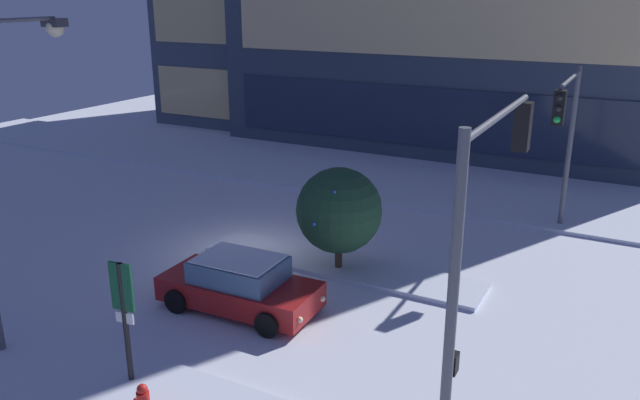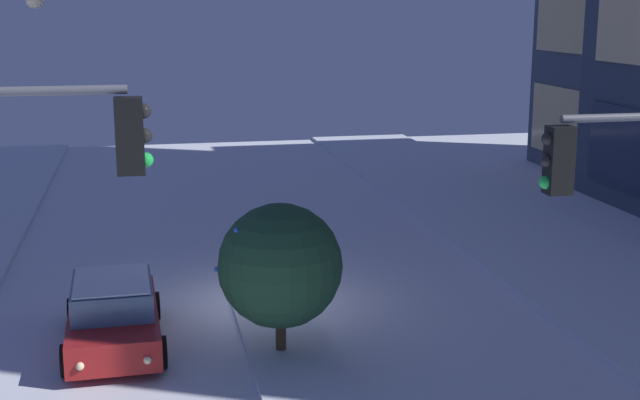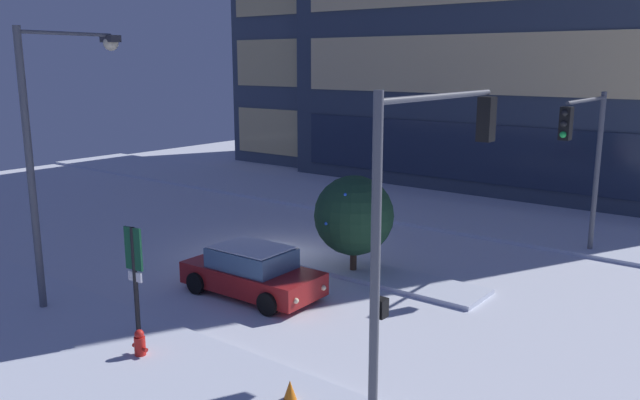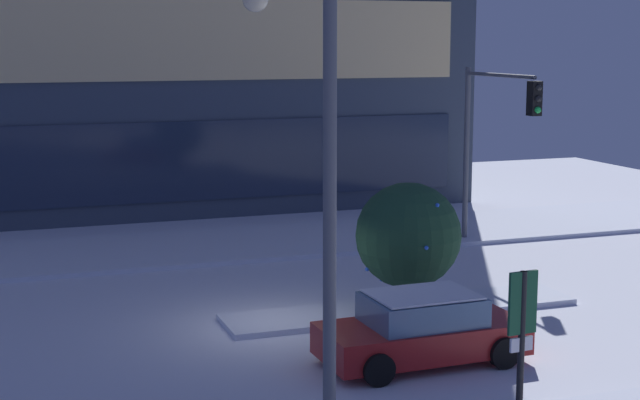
{
  "view_description": "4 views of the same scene",
  "coord_description": "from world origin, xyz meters",
  "px_view_note": "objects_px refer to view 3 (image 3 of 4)",
  "views": [
    {
      "loc": [
        11.17,
        -16.03,
        8.17
      ],
      "look_at": [
        1.82,
        1.65,
        1.59
      ],
      "focal_mm": 35.5,
      "sensor_mm": 36.0,
      "label": 1
    },
    {
      "loc": [
        20.13,
        -2.63,
        7.19
      ],
      "look_at": [
        0.94,
        1.35,
        2.77
      ],
      "focal_mm": 48.35,
      "sensor_mm": 36.0,
      "label": 2
    },
    {
      "loc": [
        14.75,
        -16.45,
        6.82
      ],
      "look_at": [
        0.35,
        2.06,
        1.73
      ],
      "focal_mm": 35.83,
      "sensor_mm": 36.0,
      "label": 3
    },
    {
      "loc": [
        -6.41,
        -20.86,
        6.66
      ],
      "look_at": [
        1.56,
        1.47,
        2.71
      ],
      "focal_mm": 53.91,
      "sensor_mm": 36.0,
      "label": 4
    }
  ],
  "objects_px": {
    "parking_info_sign": "(135,268)",
    "decorated_tree_median": "(354,215)",
    "construction_cone": "(290,393)",
    "fire_hydrant": "(140,346)",
    "traffic_light_corner_far_right": "(585,147)",
    "street_lamp_arched": "(56,128)",
    "car_near": "(252,272)",
    "traffic_light_corner_near_right": "(427,189)"
  },
  "relations": [
    {
      "from": "parking_info_sign",
      "to": "decorated_tree_median",
      "type": "distance_m",
      "value": 7.58
    },
    {
      "from": "decorated_tree_median",
      "to": "construction_cone",
      "type": "height_order",
      "value": "decorated_tree_median"
    },
    {
      "from": "fire_hydrant",
      "to": "construction_cone",
      "type": "relative_size",
      "value": 1.4
    },
    {
      "from": "traffic_light_corner_far_right",
      "to": "street_lamp_arched",
      "type": "xyz_separation_m",
      "value": [
        -10.52,
        -12.59,
        0.98
      ]
    },
    {
      "from": "car_near",
      "to": "fire_hydrant",
      "type": "height_order",
      "value": "car_near"
    },
    {
      "from": "car_near",
      "to": "fire_hydrant",
      "type": "bearing_deg",
      "value": -80.32
    },
    {
      "from": "street_lamp_arched",
      "to": "decorated_tree_median",
      "type": "relative_size",
      "value": 2.37
    },
    {
      "from": "traffic_light_corner_far_right",
      "to": "construction_cone",
      "type": "xyz_separation_m",
      "value": [
        -1.74,
        -13.06,
        -3.79
      ]
    },
    {
      "from": "traffic_light_corner_far_right",
      "to": "street_lamp_arched",
      "type": "height_order",
      "value": "street_lamp_arched"
    },
    {
      "from": "construction_cone",
      "to": "street_lamp_arched",
      "type": "bearing_deg",
      "value": 176.96
    },
    {
      "from": "fire_hydrant",
      "to": "construction_cone",
      "type": "distance_m",
      "value": 4.1
    },
    {
      "from": "construction_cone",
      "to": "decorated_tree_median",
      "type": "bearing_deg",
      "value": 116.24
    },
    {
      "from": "car_near",
      "to": "traffic_light_corner_far_right",
      "type": "distance_m",
      "value": 11.69
    },
    {
      "from": "traffic_light_corner_near_right",
      "to": "construction_cone",
      "type": "xyz_separation_m",
      "value": [
        -1.82,
        -2.07,
        -4.1
      ]
    },
    {
      "from": "traffic_light_corner_near_right",
      "to": "fire_hydrant",
      "type": "distance_m",
      "value": 7.6
    },
    {
      "from": "car_near",
      "to": "decorated_tree_median",
      "type": "xyz_separation_m",
      "value": [
        1.26,
        3.45,
        1.26
      ]
    },
    {
      "from": "street_lamp_arched",
      "to": "fire_hydrant",
      "type": "bearing_deg",
      "value": -108.13
    },
    {
      "from": "parking_info_sign",
      "to": "fire_hydrant",
      "type": "bearing_deg",
      "value": -130.37
    },
    {
      "from": "decorated_tree_median",
      "to": "street_lamp_arched",
      "type": "bearing_deg",
      "value": -125.52
    },
    {
      "from": "traffic_light_corner_far_right",
      "to": "fire_hydrant",
      "type": "height_order",
      "value": "traffic_light_corner_far_right"
    },
    {
      "from": "traffic_light_corner_far_right",
      "to": "fire_hydrant",
      "type": "xyz_separation_m",
      "value": [
        -5.79,
        -13.69,
        -3.7
      ]
    },
    {
      "from": "traffic_light_corner_near_right",
      "to": "construction_cone",
      "type": "bearing_deg",
      "value": 138.67
    },
    {
      "from": "fire_hydrant",
      "to": "decorated_tree_median",
      "type": "distance_m",
      "value": 8.34
    },
    {
      "from": "traffic_light_corner_far_right",
      "to": "street_lamp_arched",
      "type": "distance_m",
      "value": 16.44
    },
    {
      "from": "traffic_light_corner_near_right",
      "to": "construction_cone",
      "type": "height_order",
      "value": "traffic_light_corner_near_right"
    },
    {
      "from": "traffic_light_corner_near_right",
      "to": "parking_info_sign",
      "type": "relative_size",
      "value": 2.2
    },
    {
      "from": "street_lamp_arched",
      "to": "parking_info_sign",
      "type": "bearing_deg",
      "value": -100.85
    },
    {
      "from": "decorated_tree_median",
      "to": "parking_info_sign",
      "type": "bearing_deg",
      "value": -100.36
    },
    {
      "from": "traffic_light_corner_far_right",
      "to": "decorated_tree_median",
      "type": "distance_m",
      "value": 8.04
    },
    {
      "from": "traffic_light_corner_near_right",
      "to": "decorated_tree_median",
      "type": "relative_size",
      "value": 1.95
    },
    {
      "from": "decorated_tree_median",
      "to": "fire_hydrant",
      "type": "bearing_deg",
      "value": -92.26
    },
    {
      "from": "car_near",
      "to": "construction_cone",
      "type": "relative_size",
      "value": 8.06
    },
    {
      "from": "traffic_light_corner_far_right",
      "to": "parking_info_sign",
      "type": "xyz_separation_m",
      "value": [
        -6.83,
        -12.96,
        -2.22
      ]
    },
    {
      "from": "car_near",
      "to": "traffic_light_corner_far_right",
      "type": "xyz_separation_m",
      "value": [
        6.72,
        8.95,
        3.36
      ]
    },
    {
      "from": "street_lamp_arched",
      "to": "car_near",
      "type": "bearing_deg",
      "value": -51.35
    },
    {
      "from": "traffic_light_corner_near_right",
      "to": "parking_info_sign",
      "type": "bearing_deg",
      "value": 105.96
    },
    {
      "from": "street_lamp_arched",
      "to": "decorated_tree_median",
      "type": "bearing_deg",
      "value": -40.63
    },
    {
      "from": "fire_hydrant",
      "to": "decorated_tree_median",
      "type": "bearing_deg",
      "value": 87.74
    },
    {
      "from": "fire_hydrant",
      "to": "car_near",
      "type": "bearing_deg",
      "value": 101.18
    },
    {
      "from": "traffic_light_corner_near_right",
      "to": "decorated_tree_median",
      "type": "height_order",
      "value": "traffic_light_corner_near_right"
    },
    {
      "from": "fire_hydrant",
      "to": "decorated_tree_median",
      "type": "xyz_separation_m",
      "value": [
        0.32,
        8.18,
        1.6
      ]
    },
    {
      "from": "car_near",
      "to": "street_lamp_arched",
      "type": "distance_m",
      "value": 6.82
    }
  ]
}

